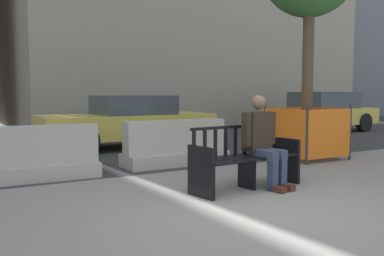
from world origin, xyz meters
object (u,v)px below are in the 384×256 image
Objects in this scene: jersey_barrier_centre at (176,147)px; construction_fence at (306,131)px; car_taxi_near at (128,122)px; car_sedan_mid at (322,112)px; street_bench at (245,160)px; jersey_barrier_left at (32,158)px; seated_person at (262,139)px.

jersey_barrier_centre is 2.78m from construction_fence.
car_sedan_mid is at bearing 4.26° from car_taxi_near.
jersey_barrier_left is at bearing 139.00° from street_bench.
car_sedan_mid is (10.21, 3.51, 0.35)m from jersey_barrier_left.
jersey_barrier_left is at bearing -133.44° from car_taxi_near.
jersey_barrier_centre is (0.11, 2.25, -0.06)m from street_bench.
seated_person is at bearing -90.63° from car_taxi_near.
jersey_barrier_left is (-2.75, 2.17, -0.35)m from seated_person.
jersey_barrier_centre is at bearing 87.28° from street_bench.
street_bench is 1.32× the size of seated_person.
jersey_barrier_centre is 1.61× the size of construction_fence.
car_sedan_mid is at bearing 39.58° from construction_fence.
seated_person is 1.05× the size of construction_fence.
street_bench is 3.21m from construction_fence.
car_sedan_mid is (7.74, 5.66, 0.30)m from street_bench.
construction_fence is 4.31m from car_taxi_near.
jersey_barrier_centre is at bearing 94.27° from seated_person.
jersey_barrier_left is 5.30m from construction_fence.
street_bench reaches higher than jersey_barrier_centre.
jersey_barrier_left is at bearing -177.75° from jersey_barrier_centre.
street_bench is 0.40m from seated_person.
jersey_barrier_centre is 0.48× the size of car_taxi_near.
seated_person reaches higher than jersey_barrier_left.
seated_person is 9.38m from car_sedan_mid.
seated_person reaches higher than construction_fence.
street_bench is at bearing -41.00° from jersey_barrier_left.
car_sedan_mid reaches higher than street_bench.
car_sedan_mid reaches higher than seated_person.
car_sedan_mid is (7.40, 0.55, 0.05)m from car_taxi_near.
street_bench is at bearing -92.72° from jersey_barrier_centre.
jersey_barrier_left is 4.09m from car_taxi_near.
car_sedan_mid is at bearing 18.98° from jersey_barrier_left.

